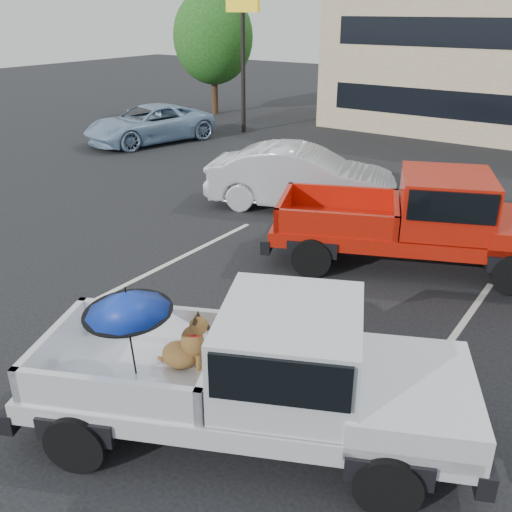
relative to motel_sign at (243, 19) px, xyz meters
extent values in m
plane|color=black|center=(10.00, -14.00, -4.65)|extent=(90.00, 90.00, 0.00)
cube|color=silver|center=(7.00, -12.00, -4.65)|extent=(0.12, 5.00, 0.01)
cube|color=silver|center=(13.00, -12.00, -4.65)|extent=(0.12, 5.00, 0.01)
cylinder|color=black|center=(0.00, 0.00, -1.65)|extent=(0.18, 0.18, 6.00)
cylinder|color=#332114|center=(-4.00, 3.00, -3.44)|extent=(0.32, 0.32, 2.42)
ellipsoid|color=#174C15|center=(-4.00, 3.00, -0.91)|extent=(3.96, 3.96, 4.55)
cylinder|color=black|center=(10.20, -17.44, -4.27)|extent=(0.81, 0.57, 0.76)
cylinder|color=black|center=(9.44, -15.77, -4.27)|extent=(0.81, 0.57, 0.76)
cylinder|color=black|center=(13.48, -15.95, -4.27)|extent=(0.81, 0.57, 0.76)
cylinder|color=black|center=(12.71, -14.28, -4.27)|extent=(0.81, 0.57, 0.76)
cube|color=silver|center=(11.50, -15.84, -3.98)|extent=(5.70, 3.98, 0.28)
cube|color=silver|center=(13.32, -15.01, -3.77)|extent=(2.16, 2.37, 0.46)
cube|color=black|center=(14.01, -14.70, -4.15)|extent=(0.99, 1.87, 0.30)
cube|color=black|center=(9.00, -16.98, -4.15)|extent=(0.97, 1.86, 0.28)
cube|color=silver|center=(12.00, -15.61, -3.30)|extent=(2.26, 2.36, 1.05)
cube|color=black|center=(12.00, -15.61, -3.10)|extent=(2.17, 2.39, 0.55)
cube|color=black|center=(10.18, -16.44, -3.92)|extent=(2.85, 2.63, 0.10)
cube|color=silver|center=(9.82, -15.65, -3.62)|extent=(2.14, 1.04, 0.50)
cube|color=silver|center=(10.54, -17.23, -3.62)|extent=(2.14, 1.04, 0.50)
cube|color=silver|center=(9.18, -16.89, -3.62)|extent=(0.85, 1.72, 0.50)
cube|color=silver|center=(11.18, -15.98, -3.62)|extent=(0.85, 1.72, 0.50)
ellipsoid|color=brown|center=(10.57, -16.00, -3.70)|extent=(0.63, 0.59, 0.34)
cylinder|color=brown|center=(10.85, -15.97, -3.75)|extent=(0.07, 0.07, 0.25)
cylinder|color=brown|center=(10.78, -15.82, -3.75)|extent=(0.07, 0.07, 0.25)
ellipsoid|color=brown|center=(10.73, -15.93, -3.49)|extent=(0.41, 0.39, 0.45)
cylinder|color=red|center=(10.75, -15.92, -3.35)|extent=(0.22, 0.22, 0.04)
sphere|color=brown|center=(10.82, -15.89, -3.24)|extent=(0.24, 0.24, 0.24)
cone|color=black|center=(10.94, -15.84, -3.26)|extent=(0.20, 0.17, 0.12)
cone|color=black|center=(10.83, -15.96, -3.12)|extent=(0.08, 0.08, 0.13)
cone|color=black|center=(10.77, -15.84, -3.12)|extent=(0.08, 0.08, 0.13)
cylinder|color=brown|center=(10.40, -16.08, -3.81)|extent=(0.30, 0.05, 0.10)
cylinder|color=black|center=(10.25, -16.52, -3.35)|extent=(0.02, 0.10, 1.05)
cone|color=#122FA4|center=(10.25, -16.52, -2.80)|extent=(1.10, 1.12, 0.36)
cylinder|color=black|center=(10.25, -16.52, -2.64)|extent=(0.02, 0.02, 0.10)
cylinder|color=black|center=(10.25, -16.52, -2.93)|extent=(1.10, 1.10, 0.09)
cylinder|color=black|center=(9.82, -11.19, -4.24)|extent=(0.87, 0.60, 0.82)
cylinder|color=black|center=(9.05, -9.36, -4.24)|extent=(0.87, 0.60, 0.82)
cylinder|color=black|center=(12.63, -7.85, -4.24)|extent=(0.87, 0.60, 0.82)
cube|color=#B11609|center=(11.27, -9.50, -3.93)|extent=(6.15, 4.16, 0.30)
cube|color=black|center=(8.55, -10.65, -4.11)|extent=(1.00, 2.02, 0.30)
cube|color=#B11609|center=(11.82, -9.27, -3.20)|extent=(2.41, 2.52, 1.13)
cube|color=black|center=(11.82, -9.27, -2.98)|extent=(2.30, 2.55, 0.59)
cube|color=black|center=(9.84, -10.11, -3.87)|extent=(3.05, 2.79, 0.11)
cube|color=#B11609|center=(9.47, -9.24, -3.54)|extent=(2.32, 1.06, 0.54)
cube|color=#B11609|center=(10.20, -10.97, -3.54)|extent=(2.32, 1.06, 0.54)
cube|color=#B11609|center=(8.74, -10.57, -3.54)|extent=(0.87, 1.87, 0.54)
cube|color=#B11609|center=(10.93, -9.65, -3.54)|extent=(0.87, 1.87, 0.54)
imported|color=silver|center=(7.38, -7.50, -3.81)|extent=(5.38, 3.47, 1.67)
imported|color=#7F9DBE|center=(-1.92, -3.89, -3.91)|extent=(3.73, 5.75, 1.47)
camera|label=1|loc=(14.97, -20.60, 0.45)|focal=40.00mm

